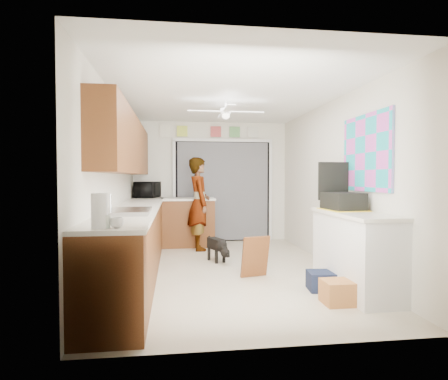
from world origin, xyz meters
name	(u,v)px	position (x,y,z in m)	size (l,w,h in m)	color
floor	(228,270)	(0.00, 0.00, 0.00)	(5.00, 5.00, 0.00)	beige
ceiling	(228,97)	(0.00, 0.00, 2.50)	(5.00, 5.00, 0.00)	white
wall_back	(211,182)	(0.00, 2.50, 1.25)	(3.20, 3.20, 0.00)	silver
wall_front	(273,190)	(0.00, -2.50, 1.25)	(3.20, 3.20, 0.00)	silver
wall_left	(114,184)	(-1.60, 0.00, 1.25)	(5.00, 5.00, 0.00)	silver
wall_right	(333,184)	(1.60, 0.00, 1.25)	(5.00, 5.00, 0.00)	silver
left_base_cabinets	(136,241)	(-1.30, 0.00, 0.45)	(0.60, 4.80, 0.90)	brown
left_countertop	(137,208)	(-1.29, 0.00, 0.92)	(0.62, 4.80, 0.04)	white
upper_cabinets	(127,146)	(-1.44, 0.20, 1.80)	(0.32, 4.00, 0.80)	brown
sink_basin	(128,212)	(-1.29, -1.00, 0.95)	(0.50, 0.76, 0.06)	silver
faucet	(110,204)	(-1.48, -1.00, 1.05)	(0.03, 0.03, 0.22)	silver
peninsula_base	(188,223)	(-0.50, 2.00, 0.45)	(1.00, 0.60, 0.90)	brown
peninsula_top	(188,199)	(-0.50, 2.00, 0.92)	(1.04, 0.64, 0.04)	white
back_opening_recess	(223,191)	(0.25, 2.47, 1.05)	(2.00, 0.06, 2.10)	black
curtain_panel	(223,191)	(0.25, 2.43, 1.05)	(1.90, 0.03, 2.05)	slate
door_trim_left	(174,192)	(-0.77, 2.44, 1.05)	(0.06, 0.04, 2.10)	white
door_trim_right	(270,191)	(1.27, 2.44, 1.05)	(0.06, 0.04, 2.10)	white
door_trim_head	(223,140)	(0.25, 2.44, 2.12)	(2.10, 0.04, 0.06)	white
header_frame_0	(182,131)	(-0.60, 2.47, 2.30)	(0.22, 0.02, 0.22)	#D1E44C
header_frame_2	(216,132)	(0.10, 2.47, 2.30)	(0.22, 0.02, 0.22)	#BD4649
header_frame_3	(235,132)	(0.50, 2.47, 2.30)	(0.22, 0.02, 0.22)	#60A05B
header_frame_4	(253,132)	(0.90, 2.47, 2.30)	(0.22, 0.02, 0.22)	silver
route66_sign	(165,131)	(-0.95, 2.47, 2.30)	(0.22, 0.02, 0.26)	silver
right_counter_base	(355,253)	(1.35, -1.20, 0.45)	(0.50, 1.40, 0.90)	white
right_counter_top	(355,214)	(1.34, -1.20, 0.92)	(0.54, 1.44, 0.04)	white
abstract_painting	(366,153)	(1.58, -1.00, 1.65)	(0.03, 1.15, 0.95)	#DA50C5
ceiling_fan	(226,112)	(0.00, 0.20, 2.32)	(1.14, 1.14, 0.24)	white
microwave	(148,190)	(-1.29, 2.25, 1.10)	(0.57, 0.39, 0.32)	black
cup	(117,223)	(-1.22, -2.25, 0.98)	(0.11, 0.11, 0.08)	white
jar_b	(106,221)	(-1.31, -2.25, 0.99)	(0.07, 0.07, 0.11)	silver
paper_towel_roll	(99,211)	(-1.36, -2.25, 1.08)	(0.13, 0.13, 0.28)	white
suitcase	(343,201)	(1.32, -0.93, 1.05)	(0.38, 0.51, 0.22)	black
suitcase_rim	(343,210)	(1.32, -0.93, 0.94)	(0.44, 0.58, 0.02)	yellow
suitcase_lid	(333,181)	(1.32, -0.64, 1.30)	(0.42, 0.03, 0.50)	black
cardboard_box	(342,292)	(1.00, -1.60, 0.12)	(0.40, 0.30, 0.25)	#B66D39
navy_crate	(323,281)	(1.00, -1.11, 0.11)	(0.36, 0.30, 0.22)	#141B33
cabinet_door_panel	(255,257)	(0.31, -0.47, 0.28)	(0.38, 0.03, 0.57)	brown
man	(199,204)	(-0.31, 1.59, 0.86)	(0.62, 0.41, 1.71)	white
dog	(216,248)	(-0.10, 0.57, 0.21)	(0.23, 0.53, 0.41)	black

